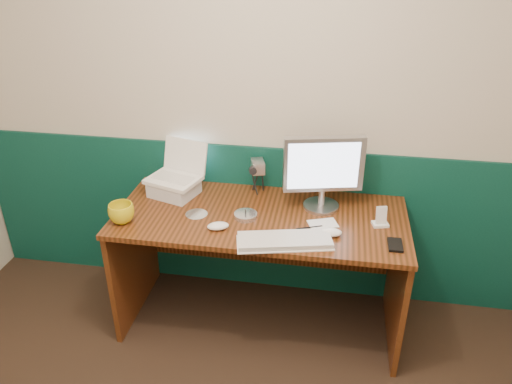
% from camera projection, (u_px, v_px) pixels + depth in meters
% --- Properties ---
extents(back_wall, '(3.50, 0.04, 2.50)m').
position_uv_depth(back_wall, '(245.00, 105.00, 2.85)').
color(back_wall, beige).
rests_on(back_wall, ground).
extents(wainscot, '(3.48, 0.02, 1.00)m').
position_uv_depth(wainscot, '(246.00, 219.00, 3.19)').
color(wainscot, '#07332E').
rests_on(wainscot, ground).
extents(desk, '(1.60, 0.70, 0.75)m').
position_uv_depth(desk, '(260.00, 270.00, 2.92)').
color(desk, '#371D0A').
rests_on(desk, ground).
extents(laptop_riser, '(0.30, 0.28, 0.09)m').
position_uv_depth(laptop_riser, '(174.00, 188.00, 2.93)').
color(laptop_riser, silver).
rests_on(laptop_riser, desk).
extents(laptop, '(0.34, 0.30, 0.24)m').
position_uv_depth(laptop, '(172.00, 163.00, 2.86)').
color(laptop, white).
rests_on(laptop, laptop_riser).
extents(monitor, '(0.45, 0.22, 0.44)m').
position_uv_depth(monitor, '(323.00, 172.00, 2.72)').
color(monitor, '#B1B1B6').
rests_on(monitor, desk).
extents(keyboard, '(0.49, 0.26, 0.03)m').
position_uv_depth(keyboard, '(285.00, 241.00, 2.49)').
color(keyboard, silver).
rests_on(keyboard, desk).
extents(mouse_right, '(0.12, 0.08, 0.04)m').
position_uv_depth(mouse_right, '(330.00, 232.00, 2.55)').
color(mouse_right, white).
rests_on(mouse_right, desk).
extents(mouse_left, '(0.13, 0.10, 0.04)m').
position_uv_depth(mouse_left, '(218.00, 226.00, 2.60)').
color(mouse_left, white).
rests_on(mouse_left, desk).
extents(mug, '(0.15, 0.15, 0.11)m').
position_uv_depth(mug, '(121.00, 213.00, 2.65)').
color(mug, gold).
rests_on(mug, desk).
extents(camcorder, '(0.13, 0.16, 0.21)m').
position_uv_depth(camcorder, '(258.00, 176.00, 2.94)').
color(camcorder, '#AFB0B4').
rests_on(camcorder, desk).
extents(cd_spindle, '(0.13, 0.13, 0.03)m').
position_uv_depth(cd_spindle, '(246.00, 215.00, 2.71)').
color(cd_spindle, silver).
rests_on(cd_spindle, desk).
extents(cd_loose_a, '(0.12, 0.12, 0.00)m').
position_uv_depth(cd_loose_a, '(197.00, 214.00, 2.75)').
color(cd_loose_a, silver).
rests_on(cd_loose_a, desk).
extents(pen, '(0.14, 0.06, 0.01)m').
position_uv_depth(pen, '(309.00, 227.00, 2.62)').
color(pen, black).
rests_on(pen, desk).
extents(papers, '(0.18, 0.15, 0.00)m').
position_uv_depth(papers, '(323.00, 224.00, 2.65)').
color(papers, white).
rests_on(papers, desk).
extents(dock, '(0.09, 0.08, 0.02)m').
position_uv_depth(dock, '(380.00, 224.00, 2.64)').
color(dock, white).
rests_on(dock, desk).
extents(music_player, '(0.06, 0.04, 0.10)m').
position_uv_depth(music_player, '(381.00, 215.00, 2.62)').
color(music_player, silver).
rests_on(music_player, dock).
extents(pda, '(0.07, 0.12, 0.01)m').
position_uv_depth(pda, '(395.00, 245.00, 2.47)').
color(pda, black).
rests_on(pda, desk).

